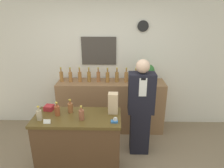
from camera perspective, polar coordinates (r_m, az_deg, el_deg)
name	(u,v)px	position (r m, az deg, el deg)	size (l,w,h in m)	color
back_wall	(105,61)	(3.98, -2.14, 6.70)	(5.20, 0.09, 2.70)	silver
back_shelf	(111,106)	(3.99, -0.29, -6.25)	(2.04, 0.47, 1.01)	#8E6642
display_counter	(79,145)	(3.04, -9.38, -16.78)	(1.18, 0.55, 0.94)	#4C331E
shopkeeper	(141,109)	(3.26, 8.17, -6.98)	(0.41, 0.26, 1.61)	black
potted_plant	(148,73)	(3.76, 10.16, 3.18)	(0.25, 0.25, 0.35)	#9E998E
paper_bag	(113,103)	(2.76, 0.32, -5.49)	(0.14, 0.12, 0.29)	tan
tape_dispenser	(115,121)	(2.59, 0.77, -10.46)	(0.09, 0.06, 0.07)	#2D66A8
price_card_left	(47,122)	(2.69, -18.10, -10.16)	(0.09, 0.02, 0.06)	white
gift_box	(49,108)	(3.03, -17.53, -6.47)	(0.13, 0.13, 0.07)	maroon
counter_bottle_0	(39,115)	(2.79, -20.09, -8.22)	(0.07, 0.07, 0.20)	tan
counter_bottle_1	(57,110)	(2.83, -15.39, -7.26)	(0.07, 0.07, 0.20)	brown
counter_bottle_2	(70,107)	(2.87, -11.81, -6.59)	(0.07, 0.07, 0.20)	brown
counter_bottle_3	(81,114)	(2.66, -8.72, -8.59)	(0.07, 0.07, 0.20)	brown
shelf_bottle_0	(61,76)	(3.90, -14.26, 2.17)	(0.07, 0.07, 0.28)	#A16D37
shelf_bottle_1	(70,76)	(3.85, -11.79, 2.11)	(0.07, 0.07, 0.28)	#A56D37
shelf_bottle_2	(80,76)	(3.82, -9.19, 2.17)	(0.07, 0.07, 0.28)	#A36935
shelf_bottle_3	(89,76)	(3.80, -6.57, 2.19)	(0.07, 0.07, 0.28)	#9F6E32
shelf_bottle_4	(98,76)	(3.78, -3.92, 2.19)	(0.07, 0.07, 0.28)	#A46439
shelf_bottle_5	(108,77)	(3.75, -1.28, 2.07)	(0.07, 0.07, 0.28)	#A16B32
shelf_bottle_6	(117,77)	(3.76, 1.41, 2.12)	(0.07, 0.07, 0.28)	olive
shelf_bottle_7	(126,77)	(3.77, 4.08, 2.11)	(0.07, 0.07, 0.28)	#A4703B
shelf_bottle_8	(136,77)	(3.76, 6.77, 1.99)	(0.07, 0.07, 0.28)	olive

